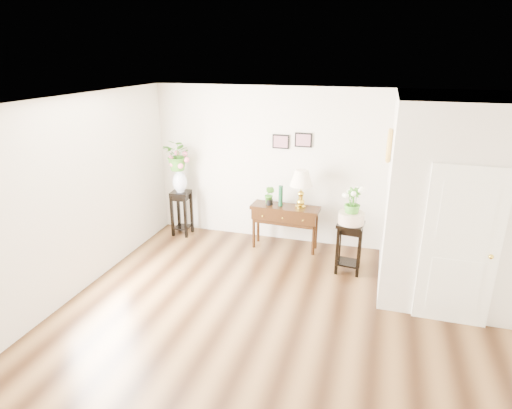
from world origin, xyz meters
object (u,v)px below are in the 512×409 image
at_px(console_table, 285,227).
at_px(plant_stand_b, 349,247).
at_px(table_lamp, 301,188).
at_px(plant_stand_a, 182,213).

xyz_separation_m(console_table, plant_stand_b, (1.17, -0.55, 0.02)).
distance_m(table_lamp, plant_stand_b, 1.29).
bearing_deg(plant_stand_b, plant_stand_a, 169.38).
distance_m(table_lamp, plant_stand_a, 2.40).
height_order(table_lamp, plant_stand_a, table_lamp).
relative_size(console_table, plant_stand_a, 1.38).
relative_size(console_table, table_lamp, 1.75).
relative_size(table_lamp, plant_stand_a, 0.79).
distance_m(console_table, plant_stand_a, 2.03).
relative_size(table_lamp, plant_stand_b, 0.82).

